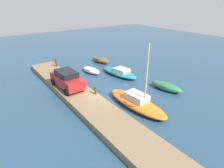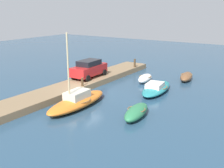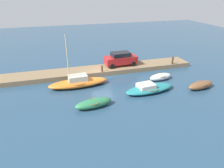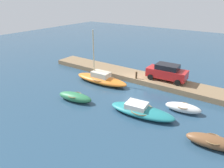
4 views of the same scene
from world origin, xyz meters
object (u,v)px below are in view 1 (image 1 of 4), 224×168
Objects in this scene: rowboat_green at (166,86)px; dinghy_white at (91,70)px; mooring_post_west at (56,63)px; parked_car at (67,79)px; rowboat_brown at (101,60)px; motorboat_teal at (119,72)px; sailboat_orange at (136,102)px; mooring_post_mid_west at (95,90)px.

rowboat_green is 9.78m from dinghy_white.
mooring_post_west is 0.23× the size of parked_car.
parked_car reaches higher than rowboat_green.
motorboat_teal is (5.74, -0.87, -0.01)m from rowboat_brown.
sailboat_orange reaches higher than rowboat_green.
motorboat_teal is at bearing -18.42° from rowboat_brown.
dinghy_white is (-8.98, -3.88, -0.02)m from rowboat_green.
sailboat_orange is 6.55× the size of mooring_post_west.
mooring_post_west reaches higher than dinghy_white.
parked_car is at bearing -12.21° from mooring_post_west.
rowboat_brown is at bearing 125.98° from parked_car.
mooring_post_mid_west is at bearing 24.63° from parked_car.
dinghy_white is 3.09× the size of mooring_post_west.
rowboat_brown is 0.53× the size of sailboat_orange.
mooring_post_mid_west reaches higher than rowboat_brown.
mooring_post_west is at bearing -143.97° from motorboat_teal.
mooring_post_mid_west is (-2.60, -7.11, 0.55)m from rowboat_green.
motorboat_teal is at bearing 42.65° from mooring_post_west.
dinghy_white is at bearing -143.62° from motorboat_teal.
parked_car is at bearing -61.20° from rowboat_brown.
motorboat_teal is 5.67× the size of mooring_post_west.
rowboat_green is at bearing -7.44° from rowboat_brown.
motorboat_teal is (-6.27, -1.36, -0.00)m from rowboat_green.
rowboat_brown is at bearing 173.19° from rowboat_green.
rowboat_green is at bearing 29.59° from mooring_post_west.
sailboat_orange is at bearing -15.15° from dinghy_white.
mooring_post_west reaches higher than rowboat_brown.
sailboat_orange is at bearing -28.86° from rowboat_brown.
sailboat_orange is (0.69, -4.89, 0.09)m from rowboat_green.
rowboat_green is at bearing 5.62° from motorboat_teal.
rowboat_green is 4.94m from sailboat_orange.
rowboat_brown is 6.67m from mooring_post_west.
sailboat_orange reaches higher than mooring_post_west.
parked_car is (6.97, -1.51, 0.42)m from mooring_post_west.
mooring_post_west is at bearing -146.85° from dinghy_white.
mooring_post_west is at bearing -159.53° from rowboat_green.
mooring_post_mid_west is (9.91, 0.00, -0.12)m from mooring_post_west.
sailboat_orange is at bearing -91.04° from rowboat_green.
dinghy_white is at bearing 42.38° from mooring_post_west.
motorboat_teal is 6.84m from mooring_post_mid_west.
mooring_post_mid_west is (9.41, -6.62, 0.55)m from rowboat_brown.
rowboat_green is 1.18× the size of dinghy_white.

